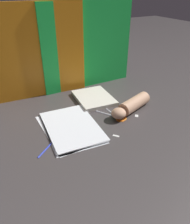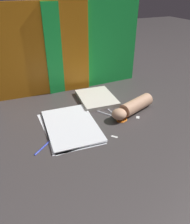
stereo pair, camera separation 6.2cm
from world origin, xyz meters
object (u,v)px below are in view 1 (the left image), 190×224
(paper_stack, at_px, (71,127))
(book_closed, at_px, (94,98))
(hand_forearm, at_px, (131,106))
(scissors, at_px, (116,116))

(paper_stack, xyz_separation_m, book_closed, (0.23, 0.20, 0.01))
(book_closed, bearing_deg, paper_stack, -138.27)
(paper_stack, distance_m, book_closed, 0.31)
(paper_stack, relative_size, book_closed, 1.39)
(paper_stack, height_order, hand_forearm, hand_forearm)
(book_closed, distance_m, hand_forearm, 0.24)
(paper_stack, distance_m, scissors, 0.24)
(paper_stack, xyz_separation_m, hand_forearm, (0.34, -0.00, 0.03))
(book_closed, xyz_separation_m, scissors, (0.02, -0.22, -0.01))
(scissors, relative_size, hand_forearm, 0.62)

